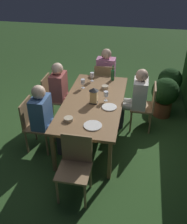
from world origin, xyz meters
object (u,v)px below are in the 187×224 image
Objects in this scene: wine_glass_b at (106,94)px; bowl_bread at (68,119)px; plate_b at (93,126)px; person_in_cream at (136,96)px; chair_side_left_a at (53,96)px; person_in_blue at (45,116)px; wine_glass_c at (92,75)px; potted_plant_by_hedge at (170,82)px; dining_table at (94,103)px; bowl_olives at (105,87)px; chair_side_left_b at (35,122)px; chair_head_near at (105,82)px; wine_glass_a at (83,82)px; chair_side_right_a at (146,105)px; plate_a at (109,107)px; green_bottle_on_table at (113,75)px; chair_head_far at (75,165)px; lantern_centerpiece at (94,95)px; potted_plant_corner at (165,95)px; person_in_pink at (106,71)px; person_in_rust at (62,90)px.

wine_glass_b reaches higher than bowl_bread.
plate_b is at bearing 79.86° from bowl_bread.
plate_b is (1.15, -0.55, 0.10)m from person_in_cream.
person_in_blue is (0.90, 0.20, 0.15)m from chair_side_left_a.
wine_glass_c reaches higher than potted_plant_by_hedge.
bowl_olives reaches higher than dining_table.
chair_side_left_b is at bearing -65.30° from wine_glass_b.
wine_glass_a reaches higher than chair_head_near.
chair_side_right_a is at bearing 117.35° from dining_table.
person_in_cream reaches higher than chair_side_right_a.
plate_a is at bearing 131.94° from bowl_bread.
person_in_blue reaches higher than green_bottle_on_table.
person_in_cream reaches higher than chair_side_left_b.
potted_plant_by_hedge is at bearing 154.93° from chair_head_far.
wine_glass_a is 0.81m from plate_a.
chair_head_near reaches higher than dining_table.
lantern_centerpiece is at bearing 0.75° from chair_head_near.
person_in_blue is (-0.00, 0.20, 0.15)m from chair_side_left_b.
plate_a is at bearing 165.40° from chair_head_far.
lantern_centerpiece is at bearing -49.78° from potted_plant_corner.
wine_glass_b is 0.21× the size of potted_plant_corner.
bowl_bread is (2.08, -0.24, 0.12)m from person_in_pink.
wine_glass_a reaches higher than chair_side_right_a.
potted_plant_corner is (0.70, -0.14, 0.04)m from potted_plant_by_hedge.
chair_side_right_a is 5.15× the size of wine_glass_c.
green_bottle_on_table is 1.12× the size of plate_b.
person_in_cream and person_in_blue have the same top height.
plate_a is 0.71m from bowl_bread.
potted_plant_corner is (-0.53, 1.49, -0.39)m from wine_glass_a.
person_in_cream is 0.73m from plate_a.
chair_head_near is at bearing -0.00° from person_in_pink.
bowl_bread is at bearing -24.43° from lantern_centerpiece.
bowl_olives is (-0.43, -0.08, -0.09)m from wine_glass_b.
person_in_cream is 4.88× the size of plate_a.
person_in_blue is 4.45× the size of plate_b.
chair_side_left_a is 0.90m from chair_side_left_b.
wine_glass_c reaches higher than bowl_bread.
chair_side_left_a is 1.09× the size of potted_plant_corner.
person_in_rust reaches higher than wine_glass_b.
person_in_rust is 4.45× the size of plate_b.
wine_glass_b reaches higher than dining_table.
person_in_cream is 0.86m from lantern_centerpiece.
chair_side_left_b is 1.18m from chair_head_far.
dining_table is at bearing -51.93° from potted_plant_corner.
green_bottle_on_table is 1.23× the size of plate_a.
person_in_rust reaches higher than chair_side_left_b.
green_bottle_on_table is (-0.40, -0.67, 0.35)m from chair_side_right_a.
plate_a and plate_b have the same top height.
wine_glass_a is 1.00× the size of wine_glass_c.
wine_glass_b is at bearing 174.55° from plate_b.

